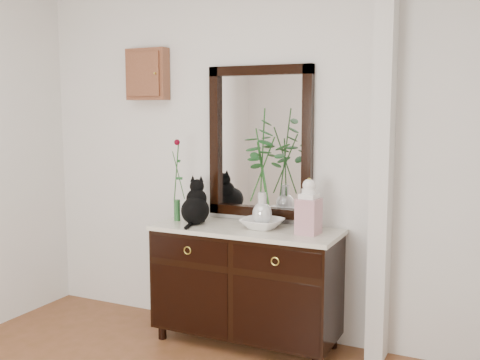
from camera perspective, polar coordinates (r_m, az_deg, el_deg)
The scene contains 10 objects.
wall_back at distance 4.15m, azimuth 0.82°, elevation 2.68°, with size 3.60×0.04×2.70m, color silver.
pilaster at distance 3.77m, azimuth 14.27°, elevation 1.99°, with size 0.12×0.20×2.70m, color silver.
sideboard at distance 4.06m, azimuth 0.61°, elevation -10.07°, with size 1.33×0.52×0.82m.
wall_mirror at distance 4.10m, azimuth 2.02°, elevation 3.87°, with size 0.80×0.06×1.10m.
key_cabinet at distance 4.54m, azimuth -9.37°, elevation 10.55°, with size 0.35×0.10×0.40m, color brown.
cat at distance 4.08m, azimuth -4.58°, elevation -2.19°, with size 0.23×0.28×0.33m, color black, non-canonical shape.
lotus_bowl at distance 3.93m, azimuth 2.26°, elevation -4.44°, with size 0.29×0.29×0.07m, color white.
vase_branches at distance 3.87m, azimuth 2.29°, elevation 1.35°, with size 0.39×0.39×0.83m, color silver, non-canonical shape.
bud_vase_rose at distance 4.18m, azimuth -6.46°, elevation 0.04°, with size 0.07×0.07×0.62m, color #285D2D, non-canonical shape.
ginger_jar at distance 3.75m, azimuth 6.99°, elevation -2.62°, with size 0.14×0.14×0.38m, color white, non-canonical shape.
Camera 1 is at (1.72, -1.79, 1.68)m, focal length 42.00 mm.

